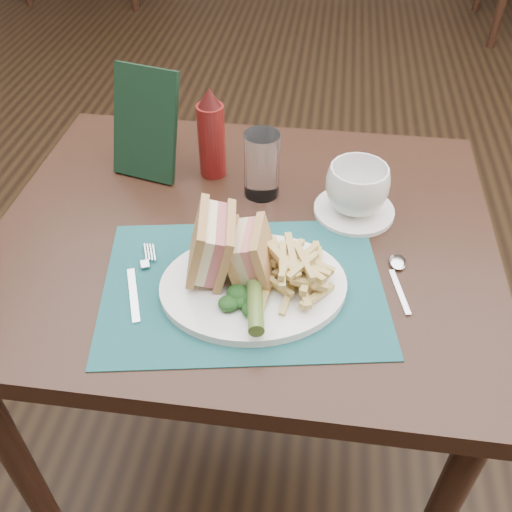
{
  "coord_description": "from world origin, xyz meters",
  "views": [
    {
      "loc": [
        0.13,
        -1.29,
        1.41
      ],
      "look_at": [
        0.04,
        -0.62,
        0.8
      ],
      "focal_mm": 40.0,
      "sensor_mm": 36.0,
      "label": 1
    }
  ],
  "objects_px": {
    "table_main": "(246,357)",
    "coffee_cup": "(357,189)",
    "placemat": "(243,286)",
    "sandwich_half_a": "(198,244)",
    "check_presenter": "(145,124)",
    "plate": "(253,286)",
    "ketchup_bottle": "(211,133)",
    "saucer": "(354,211)",
    "sandwich_half_b": "(237,251)",
    "drinking_glass": "(262,165)"
  },
  "relations": [
    {
      "from": "sandwich_half_b",
      "to": "drinking_glass",
      "type": "distance_m",
      "value": 0.25
    },
    {
      "from": "table_main",
      "to": "saucer",
      "type": "distance_m",
      "value": 0.44
    },
    {
      "from": "placemat",
      "to": "sandwich_half_a",
      "type": "relative_size",
      "value": 3.98
    },
    {
      "from": "table_main",
      "to": "plate",
      "type": "xyz_separation_m",
      "value": [
        0.04,
        -0.15,
        0.38
      ]
    },
    {
      "from": "check_presenter",
      "to": "saucer",
      "type": "bearing_deg",
      "value": 1.43
    },
    {
      "from": "placemat",
      "to": "ketchup_bottle",
      "type": "bearing_deg",
      "value": 109.21
    },
    {
      "from": "drinking_glass",
      "to": "placemat",
      "type": "bearing_deg",
      "value": -89.23
    },
    {
      "from": "drinking_glass",
      "to": "ketchup_bottle",
      "type": "height_order",
      "value": "ketchup_bottle"
    },
    {
      "from": "check_presenter",
      "to": "plate",
      "type": "bearing_deg",
      "value": -37.29
    },
    {
      "from": "sandwich_half_b",
      "to": "coffee_cup",
      "type": "bearing_deg",
      "value": 47.88
    },
    {
      "from": "sandwich_half_a",
      "to": "saucer",
      "type": "xyz_separation_m",
      "value": [
        0.25,
        0.21,
        -0.07
      ]
    },
    {
      "from": "coffee_cup",
      "to": "sandwich_half_b",
      "type": "bearing_deg",
      "value": -132.08
    },
    {
      "from": "placemat",
      "to": "saucer",
      "type": "bearing_deg",
      "value": 51.31
    },
    {
      "from": "sandwich_half_b",
      "to": "saucer",
      "type": "height_order",
      "value": "sandwich_half_b"
    },
    {
      "from": "placemat",
      "to": "coffee_cup",
      "type": "height_order",
      "value": "coffee_cup"
    },
    {
      "from": "ketchup_bottle",
      "to": "check_presenter",
      "type": "bearing_deg",
      "value": -177.36
    },
    {
      "from": "sandwich_half_b",
      "to": "check_presenter",
      "type": "bearing_deg",
      "value": 127.43
    },
    {
      "from": "saucer",
      "to": "ketchup_bottle",
      "type": "bearing_deg",
      "value": 161.57
    },
    {
      "from": "plate",
      "to": "ketchup_bottle",
      "type": "relative_size",
      "value": 1.61
    },
    {
      "from": "plate",
      "to": "coffee_cup",
      "type": "xyz_separation_m",
      "value": [
        0.16,
        0.23,
        0.05
      ]
    },
    {
      "from": "plate",
      "to": "saucer",
      "type": "distance_m",
      "value": 0.28
    },
    {
      "from": "plate",
      "to": "sandwich_half_a",
      "type": "distance_m",
      "value": 0.11
    },
    {
      "from": "placemat",
      "to": "check_presenter",
      "type": "relative_size",
      "value": 2.08
    },
    {
      "from": "saucer",
      "to": "check_presenter",
      "type": "relative_size",
      "value": 0.69
    },
    {
      "from": "sandwich_half_a",
      "to": "check_presenter",
      "type": "bearing_deg",
      "value": 110.93
    },
    {
      "from": "table_main",
      "to": "sandwich_half_b",
      "type": "xyz_separation_m",
      "value": [
        0.01,
        -0.13,
        0.44
      ]
    },
    {
      "from": "placemat",
      "to": "ketchup_bottle",
      "type": "distance_m",
      "value": 0.35
    },
    {
      "from": "drinking_glass",
      "to": "ketchup_bottle",
      "type": "relative_size",
      "value": 0.7
    },
    {
      "from": "placemat",
      "to": "sandwich_half_b",
      "type": "xyz_separation_m",
      "value": [
        -0.01,
        0.01,
        0.06
      ]
    },
    {
      "from": "plate",
      "to": "check_presenter",
      "type": "height_order",
      "value": "check_presenter"
    },
    {
      "from": "table_main",
      "to": "sandwich_half_a",
      "type": "height_order",
      "value": "sandwich_half_a"
    },
    {
      "from": "coffee_cup",
      "to": "ketchup_bottle",
      "type": "relative_size",
      "value": 0.62
    },
    {
      "from": "sandwich_half_a",
      "to": "drinking_glass",
      "type": "bearing_deg",
      "value": 66.15
    },
    {
      "from": "sandwich_half_b",
      "to": "check_presenter",
      "type": "xyz_separation_m",
      "value": [
        -0.23,
        0.3,
        0.04
      ]
    },
    {
      "from": "table_main",
      "to": "check_presenter",
      "type": "relative_size",
      "value": 4.15
    },
    {
      "from": "sandwich_half_a",
      "to": "ketchup_bottle",
      "type": "bearing_deg",
      "value": 88.74
    },
    {
      "from": "placemat",
      "to": "plate",
      "type": "height_order",
      "value": "plate"
    },
    {
      "from": "ketchup_bottle",
      "to": "sandwich_half_a",
      "type": "bearing_deg",
      "value": -83.11
    },
    {
      "from": "sandwich_half_b",
      "to": "coffee_cup",
      "type": "distance_m",
      "value": 0.28
    },
    {
      "from": "plate",
      "to": "table_main",
      "type": "bearing_deg",
      "value": 91.64
    },
    {
      "from": "plate",
      "to": "sandwich_half_b",
      "type": "bearing_deg",
      "value": 134.32
    },
    {
      "from": "placemat",
      "to": "sandwich_half_a",
      "type": "xyz_separation_m",
      "value": [
        -0.07,
        0.01,
        0.07
      ]
    },
    {
      "from": "sandwich_half_b",
      "to": "placemat",
      "type": "bearing_deg",
      "value": -48.2
    },
    {
      "from": "table_main",
      "to": "coffee_cup",
      "type": "relative_size",
      "value": 7.82
    },
    {
      "from": "saucer",
      "to": "ketchup_bottle",
      "type": "xyz_separation_m",
      "value": [
        -0.29,
        0.1,
        0.09
      ]
    },
    {
      "from": "drinking_glass",
      "to": "ketchup_bottle",
      "type": "distance_m",
      "value": 0.12
    },
    {
      "from": "table_main",
      "to": "saucer",
      "type": "xyz_separation_m",
      "value": [
        0.2,
        0.08,
        0.38
      ]
    },
    {
      "from": "sandwich_half_b",
      "to": "drinking_glass",
      "type": "relative_size",
      "value": 0.71
    },
    {
      "from": "table_main",
      "to": "ketchup_bottle",
      "type": "distance_m",
      "value": 0.51
    },
    {
      "from": "sandwich_half_b",
      "to": "ketchup_bottle",
      "type": "xyz_separation_m",
      "value": [
        -0.1,
        0.3,
        0.03
      ]
    }
  ]
}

